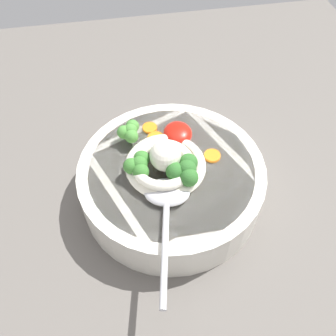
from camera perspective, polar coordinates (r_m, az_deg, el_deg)
name	(u,v)px	position (r cm, az deg, el deg)	size (l,w,h in cm)	color
table_slab	(168,188)	(58.65, 0.06, -3.17)	(101.52, 101.52, 3.28)	#5B5651
soup_bowl	(168,181)	(53.19, 0.00, -2.12)	(26.60, 26.60, 6.56)	silver
noodle_pile	(165,163)	(49.27, -0.50, 0.83)	(12.34, 12.09, 4.96)	silver
soup_spoon	(167,201)	(46.49, -0.21, -5.24)	(17.53, 6.87, 1.60)	#B7B7BC
chili_sauce_dollop	(178,133)	(53.65, 1.56, 5.49)	(4.68, 4.21, 2.11)	#B2190F
broccoli_floret_rear	(138,165)	(48.38, -4.68, 0.43)	(4.34, 3.73, 3.43)	#7A9E60
broccoli_floret_center	(186,170)	(47.44, 2.80, -0.35)	(4.84, 4.16, 3.83)	#7A9E60
broccoli_floret_beside_chili	(130,132)	(52.95, -6.06, 5.73)	(3.90, 3.35, 3.08)	#7A9E60
carrot_slice_extra_b	(187,156)	(51.68, 2.97, 1.84)	(2.26, 2.26, 0.62)	orange
carrot_slice_front	(156,139)	(53.86, -1.93, 4.61)	(2.47, 2.47, 0.69)	orange
carrot_slice_extra_a	(150,128)	(55.68, -2.88, 6.34)	(2.23, 2.23, 0.41)	orange
carrot_slice_right	(212,156)	(52.20, 6.98, 1.94)	(2.37, 2.37, 0.43)	orange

